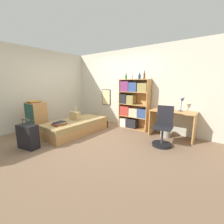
{
  "coord_description": "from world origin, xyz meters",
  "views": [
    {
      "loc": [
        2.89,
        -2.85,
        1.5
      ],
      "look_at": [
        0.6,
        0.2,
        0.75
      ],
      "focal_mm": 24.0,
      "sensor_mm": 36.0,
      "label": 1
    }
  ],
  "objects_px": {
    "handbag": "(75,115)",
    "bottle_clear": "(140,77)",
    "bottle_brown": "(132,77)",
    "magazine_pile_on_dresser": "(34,102)",
    "desk": "(172,119)",
    "book_stack_on_bed": "(60,124)",
    "dresser": "(37,118)",
    "waste_bin": "(166,132)",
    "desk_lamp": "(183,101)",
    "suitcase": "(28,137)",
    "bottle_blue": "(144,76)",
    "desk_chair": "(163,133)",
    "bed": "(77,126)",
    "bookcase": "(132,104)",
    "bottle_green": "(126,77)"
  },
  "relations": [
    {
      "from": "suitcase",
      "to": "bottle_brown",
      "type": "xyz_separation_m",
      "value": [
        1.08,
        2.84,
        1.4
      ]
    },
    {
      "from": "bookcase",
      "to": "desk_chair",
      "type": "xyz_separation_m",
      "value": [
        1.3,
        -0.79,
        -0.49
      ]
    },
    {
      "from": "desk_lamp",
      "to": "desk_chair",
      "type": "distance_m",
      "value": 1.06
    },
    {
      "from": "bottle_green",
      "to": "waste_bin",
      "type": "bearing_deg",
      "value": -7.35
    },
    {
      "from": "book_stack_on_bed",
      "to": "bottle_blue",
      "type": "height_order",
      "value": "bottle_blue"
    },
    {
      "from": "bottle_green",
      "to": "waste_bin",
      "type": "height_order",
      "value": "bottle_green"
    },
    {
      "from": "magazine_pile_on_dresser",
      "to": "desk",
      "type": "relative_size",
      "value": 0.29
    },
    {
      "from": "bed",
      "to": "waste_bin",
      "type": "distance_m",
      "value": 2.62
    },
    {
      "from": "dresser",
      "to": "desk_chair",
      "type": "distance_m",
      "value": 3.6
    },
    {
      "from": "bottle_brown",
      "to": "waste_bin",
      "type": "xyz_separation_m",
      "value": [
        1.22,
        -0.16,
        -1.54
      ]
    },
    {
      "from": "handbag",
      "to": "bookcase",
      "type": "distance_m",
      "value": 1.86
    },
    {
      "from": "bookcase",
      "to": "bottle_blue",
      "type": "distance_m",
      "value": 0.99
    },
    {
      "from": "dresser",
      "to": "bottle_blue",
      "type": "distance_m",
      "value": 3.46
    },
    {
      "from": "magazine_pile_on_dresser",
      "to": "bed",
      "type": "bearing_deg",
      "value": 40.6
    },
    {
      "from": "bed",
      "to": "bottle_clear",
      "type": "xyz_separation_m",
      "value": [
        1.33,
        1.46,
        1.49
      ]
    },
    {
      "from": "bed",
      "to": "bottle_brown",
      "type": "distance_m",
      "value": 2.32
    },
    {
      "from": "magazine_pile_on_dresser",
      "to": "bookcase",
      "type": "xyz_separation_m",
      "value": [
        2.03,
        2.19,
        -0.15
      ]
    },
    {
      "from": "bed",
      "to": "bottle_blue",
      "type": "bearing_deg",
      "value": 42.06
    },
    {
      "from": "bottle_blue",
      "to": "desk_lamp",
      "type": "xyz_separation_m",
      "value": [
        1.11,
        0.01,
        -0.68
      ]
    },
    {
      "from": "waste_bin",
      "to": "bottle_brown",
      "type": "bearing_deg",
      "value": 172.32
    },
    {
      "from": "handbag",
      "to": "waste_bin",
      "type": "height_order",
      "value": "handbag"
    },
    {
      "from": "desk",
      "to": "bookcase",
      "type": "bearing_deg",
      "value": 175.39
    },
    {
      "from": "handbag",
      "to": "bottle_clear",
      "type": "distance_m",
      "value": 2.32
    },
    {
      "from": "bed",
      "to": "bottle_green",
      "type": "distance_m",
      "value": 2.24
    },
    {
      "from": "bottle_blue",
      "to": "waste_bin",
      "type": "distance_m",
      "value": 1.75
    },
    {
      "from": "bottle_blue",
      "to": "bottle_green",
      "type": "bearing_deg",
      "value": 175.12
    },
    {
      "from": "book_stack_on_bed",
      "to": "desk_chair",
      "type": "distance_m",
      "value": 2.68
    },
    {
      "from": "book_stack_on_bed",
      "to": "bottle_clear",
      "type": "xyz_separation_m",
      "value": [
        1.28,
        2.07,
        1.26
      ]
    },
    {
      "from": "bed",
      "to": "book_stack_on_bed",
      "type": "relative_size",
      "value": 5.82
    },
    {
      "from": "waste_bin",
      "to": "bottle_green",
      "type": "bearing_deg",
      "value": 172.65
    },
    {
      "from": "suitcase",
      "to": "bottle_clear",
      "type": "height_order",
      "value": "bottle_clear"
    },
    {
      "from": "dresser",
      "to": "desk_lamp",
      "type": "distance_m",
      "value": 4.17
    },
    {
      "from": "handbag",
      "to": "bottle_clear",
      "type": "bearing_deg",
      "value": 44.93
    },
    {
      "from": "suitcase",
      "to": "magazine_pile_on_dresser",
      "type": "height_order",
      "value": "magazine_pile_on_dresser"
    },
    {
      "from": "bed",
      "to": "bottle_green",
      "type": "height_order",
      "value": "bottle_green"
    },
    {
      "from": "handbag",
      "to": "bottle_clear",
      "type": "height_order",
      "value": "bottle_clear"
    },
    {
      "from": "bed",
      "to": "bookcase",
      "type": "xyz_separation_m",
      "value": [
        1.12,
        1.41,
        0.61
      ]
    },
    {
      "from": "magazine_pile_on_dresser",
      "to": "suitcase",
      "type": "bearing_deg",
      "value": -35.23
    },
    {
      "from": "book_stack_on_bed",
      "to": "bookcase",
      "type": "distance_m",
      "value": 2.32
    },
    {
      "from": "suitcase",
      "to": "dresser",
      "type": "height_order",
      "value": "dresser"
    },
    {
      "from": "desk",
      "to": "desk_lamp",
      "type": "height_order",
      "value": "desk_lamp"
    },
    {
      "from": "bottle_clear",
      "to": "desk_chair",
      "type": "xyz_separation_m",
      "value": [
        1.1,
        -0.83,
        -1.37
      ]
    },
    {
      "from": "book_stack_on_bed",
      "to": "dresser",
      "type": "distance_m",
      "value": 0.96
    },
    {
      "from": "bottle_green",
      "to": "desk",
      "type": "xyz_separation_m",
      "value": [
        1.59,
        -0.13,
        -1.17
      ]
    },
    {
      "from": "handbag",
      "to": "bottle_brown",
      "type": "height_order",
      "value": "bottle_brown"
    },
    {
      "from": "desk_lamp",
      "to": "waste_bin",
      "type": "xyz_separation_m",
      "value": [
        -0.34,
        -0.14,
        -0.88
      ]
    },
    {
      "from": "suitcase",
      "to": "desk_chair",
      "type": "xyz_separation_m",
      "value": [
        2.42,
        2.05,
        0.03
      ]
    },
    {
      "from": "dresser",
      "to": "bottle_clear",
      "type": "relative_size",
      "value": 4.73
    },
    {
      "from": "magazine_pile_on_dresser",
      "to": "desk",
      "type": "height_order",
      "value": "magazine_pile_on_dresser"
    },
    {
      "from": "handbag",
      "to": "bottle_blue",
      "type": "distance_m",
      "value": 2.42
    }
  ]
}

